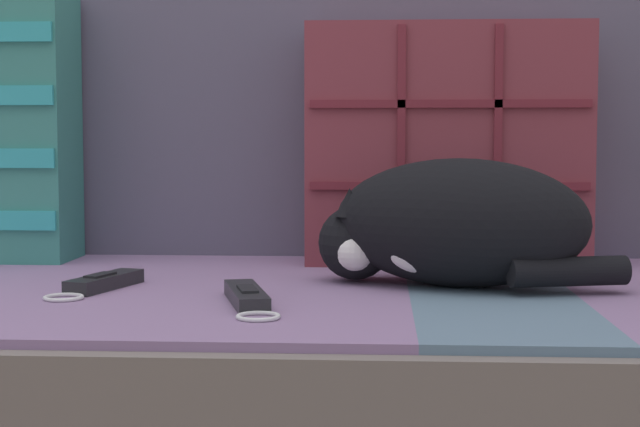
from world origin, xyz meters
The scene contains 6 objects.
couch centered at (0.00, 0.12, 0.17)m, with size 2.00×0.87×0.34m.
sofa_backrest centered at (0.00, 0.48, 0.56)m, with size 1.96×0.14×0.44m.
throw_pillow_quilted centered at (0.59, 0.33, 0.53)m, with size 0.43×0.14×0.37m.
sleeping_cat centered at (0.58, 0.09, 0.42)m, with size 0.40×0.26×0.17m.
game_remote_near centered at (0.12, 0.03, 0.35)m, with size 0.09×0.19×0.02m.
game_remote_far centered at (0.33, -0.07, 0.35)m, with size 0.09×0.21×0.02m.
Camera 1 is at (0.48, -1.21, 0.54)m, focal length 55.00 mm.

